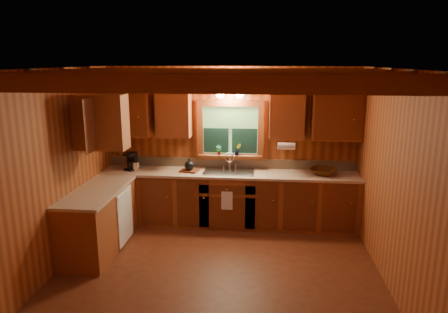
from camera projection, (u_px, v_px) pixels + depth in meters
name	position (u px, v px, depth m)	size (l,w,h in m)	color
room	(218.00, 175.00, 5.09)	(4.20, 4.20, 4.20)	#592915
ceiling_beams	(217.00, 78.00, 4.82)	(4.20, 2.54, 0.18)	brown
base_cabinets	(196.00, 205.00, 6.59)	(4.20, 2.22, 0.86)	brown
countertop	(197.00, 178.00, 6.49)	(4.20, 2.24, 0.04)	tan
backsplash	(230.00, 163.00, 6.99)	(4.20, 0.02, 0.16)	tan
dishwasher_panel	(125.00, 216.00, 6.09)	(0.02, 0.60, 0.80)	white
upper_cabinets	(192.00, 116.00, 6.40)	(4.19, 1.77, 0.78)	brown
window	(230.00, 132.00, 6.85)	(1.12, 0.08, 1.00)	brown
window_sill	(230.00, 156.00, 6.90)	(1.06, 0.14, 0.04)	brown
wall_sconce	(230.00, 94.00, 6.59)	(0.45, 0.21, 0.17)	black
paper_towel_roll	(286.00, 146.00, 6.47)	(0.11, 0.11, 0.27)	white
dish_towel	(227.00, 201.00, 6.50)	(0.18, 0.01, 0.30)	white
sink	(229.00, 175.00, 6.75)	(0.82, 0.48, 0.43)	silver
coffee_maker	(131.00, 161.00, 6.86)	(0.16, 0.21, 0.29)	black
utensil_crock	(136.00, 166.00, 6.81)	(0.12, 0.12, 0.33)	silver
cutting_board	(189.00, 171.00, 6.76)	(0.29, 0.21, 0.03)	#5F2914
teakettle	(189.00, 165.00, 6.74)	(0.16, 0.16, 0.20)	black
wicker_basket	(323.00, 172.00, 6.57)	(0.41, 0.41, 0.10)	#48230C
potted_plant_left	(219.00, 150.00, 6.87)	(0.09, 0.06, 0.17)	#5F2914
potted_plant_right	(238.00, 149.00, 6.85)	(0.11, 0.09, 0.20)	#5F2914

